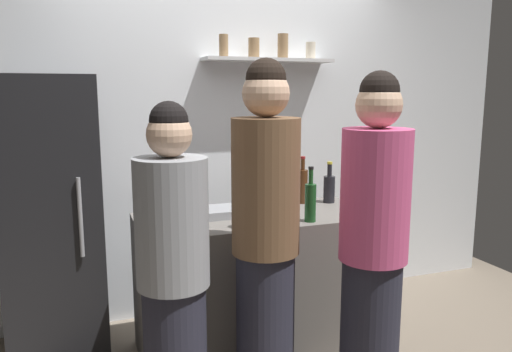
% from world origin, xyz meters
% --- Properties ---
extents(back_wall_assembly, '(4.80, 0.32, 2.60)m').
position_xyz_m(back_wall_assembly, '(0.00, 1.25, 1.30)').
color(back_wall_assembly, white).
rests_on(back_wall_assembly, ground).
extents(refrigerator, '(0.56, 0.64, 1.74)m').
position_xyz_m(refrigerator, '(-1.21, 0.85, 0.87)').
color(refrigerator, black).
rests_on(refrigerator, ground).
extents(counter, '(1.48, 0.67, 0.88)m').
position_xyz_m(counter, '(-0.02, 0.52, 0.44)').
color(counter, '#66605B').
rests_on(counter, ground).
extents(baking_pan, '(0.34, 0.24, 0.05)m').
position_xyz_m(baking_pan, '(-0.20, 0.58, 0.91)').
color(baking_pan, gray).
rests_on(baking_pan, counter).
extents(utensil_holder, '(0.09, 0.09, 0.21)m').
position_xyz_m(utensil_holder, '(0.06, 0.32, 0.94)').
color(utensil_holder, '#B2B2B7').
rests_on(utensil_holder, counter).
extents(wine_bottle_dark_glass, '(0.08, 0.08, 0.29)m').
position_xyz_m(wine_bottle_dark_glass, '(0.58, 0.69, 0.99)').
color(wine_bottle_dark_glass, black).
rests_on(wine_bottle_dark_glass, counter).
extents(wine_bottle_amber_glass, '(0.07, 0.07, 0.33)m').
position_xyz_m(wine_bottle_amber_glass, '(0.40, 0.73, 1.01)').
color(wine_bottle_amber_glass, '#472814').
rests_on(wine_bottle_amber_glass, counter).
extents(wine_bottle_green_glass, '(0.07, 0.07, 0.33)m').
position_xyz_m(wine_bottle_green_glass, '(0.24, 0.27, 1.01)').
color(wine_bottle_green_glass, '#19471E').
rests_on(wine_bottle_green_glass, counter).
extents(water_bottle_plastic, '(0.09, 0.09, 0.22)m').
position_xyz_m(water_bottle_plastic, '(-0.15, 0.25, 0.98)').
color(water_bottle_plastic, silver).
rests_on(water_bottle_plastic, counter).
extents(person_pink_top, '(0.34, 0.34, 1.75)m').
position_xyz_m(person_pink_top, '(0.31, -0.29, 0.87)').
color(person_pink_top, '#262633').
rests_on(person_pink_top, ground).
extents(person_brown_jacket, '(0.34, 0.34, 1.80)m').
position_xyz_m(person_brown_jacket, '(-0.18, -0.08, 0.91)').
color(person_brown_jacket, '#262633').
rests_on(person_brown_jacket, ground).
extents(person_grey_hoodie, '(0.34, 0.34, 1.61)m').
position_xyz_m(person_grey_hoodie, '(-0.66, -0.12, 0.79)').
color(person_grey_hoodie, '#262633').
rests_on(person_grey_hoodie, ground).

